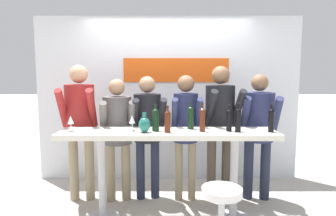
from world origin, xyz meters
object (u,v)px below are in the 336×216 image
(person_right, at_px, (258,124))
(wine_glass_0, at_px, (132,120))
(person_center_left, at_px, (148,124))
(wine_bottle_0, at_px, (229,119))
(person_left, at_px, (117,127))
(wine_bottle_5, at_px, (156,119))
(wine_glass_1, at_px, (71,120))
(wine_bottle_2, at_px, (202,119))
(person_far_left, at_px, (80,118))
(person_center, at_px, (186,123))
(wine_bottle_4, at_px, (191,117))
(wine_bottle_3, at_px, (167,120))
(tasting_table, at_px, (168,146))
(wine_bottle_6, at_px, (271,119))
(person_center_right, at_px, (220,118))
(bar_stool, at_px, (221,211))
(wine_bottle_1, at_px, (238,119))
(decorative_vase, at_px, (144,124))

(person_right, bearing_deg, wine_glass_0, -154.22)
(person_center_left, xyz_separation_m, wine_bottle_0, (0.95, -0.57, 0.16))
(person_left, distance_m, wine_glass_0, 0.56)
(wine_bottle_5, bearing_deg, person_center_left, 103.00)
(wine_glass_1, bearing_deg, wine_bottle_0, 0.46)
(wine_bottle_2, distance_m, wine_glass_1, 1.46)
(person_center_left, distance_m, wine_glass_1, 1.01)
(person_far_left, height_order, person_center, person_far_left)
(wine_bottle_4, bearing_deg, wine_bottle_5, -162.11)
(wine_bottle_2, distance_m, wine_glass_0, 0.78)
(person_center, height_order, wine_bottle_3, person_center)
(wine_glass_0, bearing_deg, person_right, 18.44)
(person_center, relative_size, wine_bottle_3, 5.58)
(tasting_table, distance_m, wine_bottle_2, 0.50)
(wine_bottle_6, bearing_deg, wine_bottle_3, -178.57)
(person_far_left, height_order, person_center_right, person_far_left)
(wine_bottle_2, bearing_deg, wine_glass_0, 177.13)
(person_far_left, xyz_separation_m, wine_bottle_2, (1.51, -0.54, 0.07))
(bar_stool, distance_m, wine_bottle_6, 1.19)
(person_center_left, bearing_deg, person_right, -10.72)
(wine_bottle_1, bearing_deg, decorative_vase, -178.90)
(wine_bottle_4, xyz_separation_m, decorative_vase, (-0.52, -0.20, -0.06))
(person_center_right, bearing_deg, person_far_left, 171.89)
(person_left, relative_size, wine_bottle_5, 5.28)
(bar_stool, relative_size, wine_bottle_3, 2.20)
(wine_glass_1, bearing_deg, decorative_vase, -3.29)
(bar_stool, xyz_separation_m, wine_bottle_6, (0.65, 0.66, 0.74))
(person_center_left, height_order, wine_bottle_3, person_center_left)
(person_center, relative_size, wine_bottle_1, 5.05)
(person_right, distance_m, wine_bottle_5, 1.43)
(wine_bottle_4, xyz_separation_m, wine_glass_0, (-0.66, -0.12, -0.02))
(person_right, xyz_separation_m, decorative_vase, (-1.43, -0.61, 0.10))
(tasting_table, bearing_deg, bar_stool, -56.53)
(wine_bottle_3, bearing_deg, wine_bottle_5, 147.06)
(tasting_table, distance_m, person_right, 1.30)
(person_right, relative_size, wine_bottle_3, 5.62)
(person_center_right, distance_m, wine_glass_1, 1.84)
(wine_glass_0, bearing_deg, wine_bottle_3, -13.91)
(tasting_table, distance_m, wine_bottle_5, 0.34)
(wine_glass_1, bearing_deg, person_left, 50.31)
(wine_bottle_3, relative_size, wine_bottle_4, 0.93)
(wine_bottle_6, bearing_deg, wine_glass_1, 179.18)
(person_center_right, xyz_separation_m, decorative_vase, (-0.93, -0.61, 0.02))
(person_center_right, relative_size, wine_bottle_0, 5.77)
(tasting_table, height_order, wine_bottle_6, wine_bottle_6)
(wine_bottle_0, distance_m, wine_bottle_2, 0.30)
(person_center_left, relative_size, wine_bottle_4, 5.12)
(person_left, height_order, wine_bottle_0, person_left)
(wine_bottle_2, relative_size, wine_glass_1, 1.82)
(person_center_left, bearing_deg, wine_bottle_1, -40.40)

